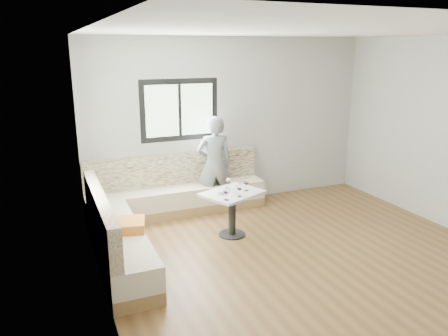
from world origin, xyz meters
The scene contains 9 objects.
room centered at (-0.08, 0.08, 1.41)m, with size 5.01×5.01×2.81m.
banquette centered at (-1.59, 1.63, 0.33)m, with size 2.90×2.80×0.95m.
table centered at (-0.59, 1.09, 0.49)m, with size 0.97×0.88×0.65m.
person centered at (-0.44, 2.15, 0.79)m, with size 0.57×0.38×1.58m, color slate.
olive_ramekin centered at (-0.77, 1.10, 0.67)m, with size 0.11×0.11×0.04m.
wine_glass_a centered at (-0.79, 0.82, 0.78)m, with size 0.08×0.08×0.18m.
wine_glass_b centered at (-0.57, 0.89, 0.78)m, with size 0.08×0.08×0.18m.
wine_glass_c centered at (-0.38, 1.07, 0.78)m, with size 0.08×0.08×0.18m.
wine_glass_d centered at (-0.60, 1.21, 0.78)m, with size 0.08×0.08×0.18m.
Camera 1 is at (-2.96, -4.24, 2.61)m, focal length 35.00 mm.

